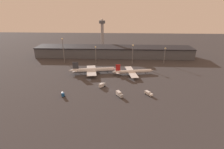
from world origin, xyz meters
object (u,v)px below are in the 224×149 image
airplane_0 (93,70)px  service_vehicle_1 (148,93)px  service_vehicle_3 (119,94)px  service_vehicle_2 (102,85)px  service_vehicle_0 (63,94)px  airplane_1 (133,72)px  control_tower (102,32)px

airplane_0 → service_vehicle_1: airplane_0 is taller
service_vehicle_3 → service_vehicle_2: bearing=-167.0°
service_vehicle_1 → service_vehicle_3: (-22.69, -3.28, 0.50)m
service_vehicle_2 → service_vehicle_3: service_vehicle_3 is taller
service_vehicle_3 → service_vehicle_0: bearing=-118.9°
airplane_1 → service_vehicle_3: bearing=-115.7°
airplane_0 → airplane_1: 40.14m
airplane_0 → airplane_1: size_ratio=1.15×
service_vehicle_3 → control_tower: 150.79m
service_vehicle_1 → airplane_1: bearing=156.1°
service_vehicle_2 → service_vehicle_3: size_ratio=0.91×
service_vehicle_0 → service_vehicle_1: size_ratio=0.75×
service_vehicle_0 → airplane_0: bearing=135.9°
service_vehicle_1 → service_vehicle_2: service_vehicle_2 is taller
service_vehicle_2 → service_vehicle_1: bearing=-74.2°
service_vehicle_1 → service_vehicle_0: bearing=-122.5°
service_vehicle_1 → control_tower: size_ratio=0.15×
service_vehicle_0 → service_vehicle_2: bearing=95.4°
service_vehicle_3 → airplane_0: bearing=179.6°
airplane_1 → service_vehicle_1: size_ratio=6.21×
airplane_1 → service_vehicle_0: bearing=-149.9°
service_vehicle_0 → control_tower: 150.73m
service_vehicle_1 → service_vehicle_3: bearing=-118.3°
service_vehicle_3 → control_tower: bearing=159.7°
service_vehicle_2 → control_tower: size_ratio=0.14×
service_vehicle_3 → control_tower: size_ratio=0.16×
airplane_1 → service_vehicle_0: (-56.48, -47.76, -1.16)m
service_vehicle_1 → service_vehicle_3: 22.93m
airplane_0 → service_vehicle_0: airplane_0 is taller
airplane_0 → airplane_1: (40.13, -0.04, -0.81)m
airplane_0 → service_vehicle_3: size_ratio=6.82×
airplane_1 → control_tower: control_tower is taller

